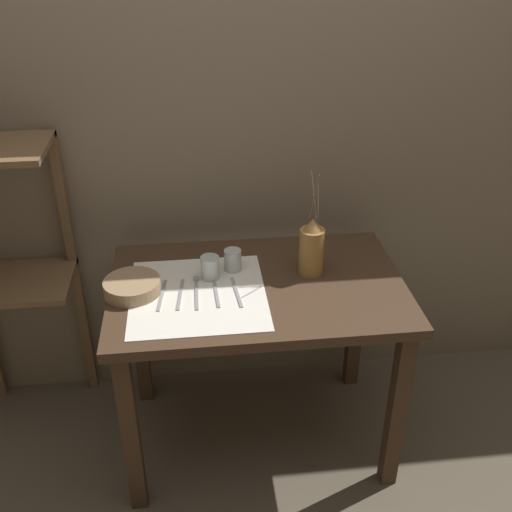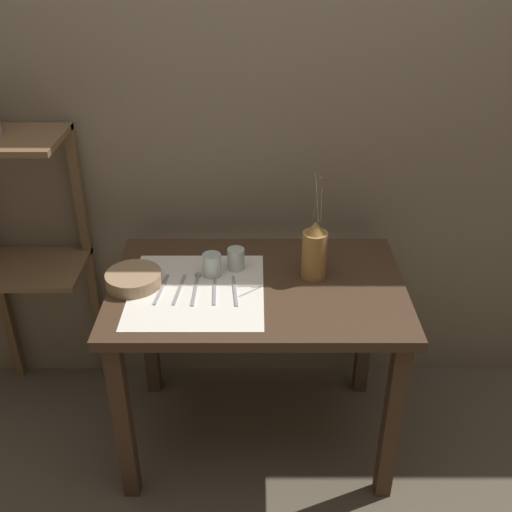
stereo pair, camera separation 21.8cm
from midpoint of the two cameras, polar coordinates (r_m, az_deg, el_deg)
The scene contains 14 objects.
ground_plane at distance 2.75m, azimuth 2.48°, elevation -16.66°, with size 12.00×12.00×0.00m, color brown.
stone_wall_back at distance 2.49m, azimuth 2.68°, elevation 11.25°, with size 7.00×0.06×2.40m.
wooden_table at distance 2.31m, azimuth 2.84°, elevation -5.23°, with size 1.11×0.71×0.78m.
wooden_shelf_unit at distance 2.59m, azimuth -19.07°, elevation 2.63°, with size 0.46×0.34×1.27m.
linen_cloth at distance 2.20m, azimuth -2.86°, elevation -3.38°, with size 0.49×0.51×0.00m.
pitcher_with_flowers at distance 2.26m, azimuth 8.34°, elevation 0.37°, with size 0.09×0.09×0.42m.
wooden_bowl at distance 2.25m, azimuth -8.87°, elevation -2.27°, with size 0.21×0.21×0.05m.
glass_tumbler_near at distance 2.27m, azimuth -1.49°, elevation -0.92°, with size 0.07×0.07×0.09m.
glass_tumbler_far at distance 2.31m, azimuth 0.77°, elevation -0.34°, with size 0.07×0.07×0.08m.
fork_outer at distance 2.21m, azimuth -6.24°, elevation -3.25°, with size 0.04×0.20×0.00m.
knife_center at distance 2.21m, azimuth -4.52°, elevation -3.28°, with size 0.03×0.20×0.00m.
spoon_outer at distance 2.25m, azimuth -2.91°, elevation -2.51°, with size 0.02×0.21×0.02m.
spoon_inner at distance 2.25m, azimuth -1.19°, elevation -2.43°, with size 0.03×0.21×0.02m.
fork_inner at distance 2.19m, azimuth 0.81°, elevation -3.40°, with size 0.03×0.20×0.00m.
Camera 2 is at (-0.01, -1.90, 1.99)m, focal length 42.00 mm.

